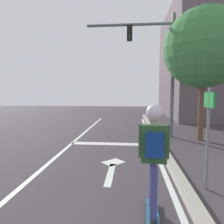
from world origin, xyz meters
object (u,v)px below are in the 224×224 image
at_px(skateboard, 153,213).
at_px(street_sign_post, 208,123).
at_px(skater, 154,145).
at_px(traffic_signal_mast, 155,57).
at_px(roadside_tree, 204,48).

bearing_deg(skateboard, street_sign_post, 42.26).
relative_size(skateboard, street_sign_post, 0.42).
bearing_deg(skater, street_sign_post, 42.64).
xyz_separation_m(skater, traffic_signal_mast, (0.64, 6.09, 2.34)).
height_order(traffic_signal_mast, roadside_tree, roadside_tree).
xyz_separation_m(skater, roadside_tree, (2.51, 5.56, 2.55)).
xyz_separation_m(skater, street_sign_post, (1.18, 1.09, 0.19)).
xyz_separation_m(skateboard, roadside_tree, (2.51, 5.55, 3.66)).
distance_m(traffic_signal_mast, roadside_tree, 1.95).
distance_m(skateboard, street_sign_post, 2.06).
distance_m(skater, street_sign_post, 1.62).
relative_size(skateboard, roadside_tree, 0.16).
bearing_deg(roadside_tree, street_sign_post, -106.51).
bearing_deg(street_sign_post, roadside_tree, 73.49).
height_order(skater, roadside_tree, roadside_tree).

